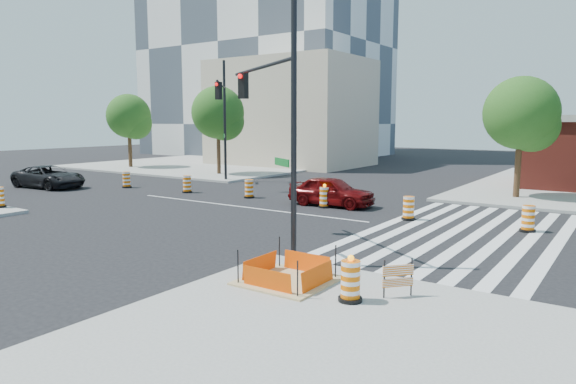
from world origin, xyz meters
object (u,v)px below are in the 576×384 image
at_px(signal_pole_se, 274,108).
at_px(signal_pole_nw, 223,109).
at_px(red_coupe, 331,191).
at_px(dark_suv, 49,177).

xyz_separation_m(signal_pole_se, signal_pole_nw, (-13.51, 12.76, 0.41)).
distance_m(red_coupe, signal_pole_se, 10.37).
xyz_separation_m(dark_suv, signal_pole_se, (21.57, -5.02, 3.94)).
bearing_deg(signal_pole_nw, red_coupe, 32.89).
relative_size(red_coupe, signal_pole_nw, 0.53).
bearing_deg(signal_pole_se, red_coupe, -38.08).
relative_size(red_coupe, signal_pole_se, 0.58).
distance_m(red_coupe, dark_suv, 18.94).
distance_m(red_coupe, signal_pole_nw, 11.87).
height_order(signal_pole_se, signal_pole_nw, signal_pole_nw).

